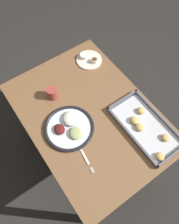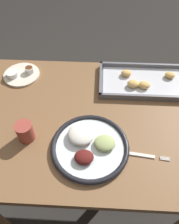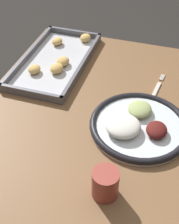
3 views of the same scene
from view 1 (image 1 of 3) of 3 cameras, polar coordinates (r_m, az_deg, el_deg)
The scene contains 7 objects.
ground_plane at distance 1.96m, azimuth -0.07°, elevation -10.23°, with size 8.00×8.00×0.00m, color #282623.
dining_table at distance 1.41m, azimuth -0.09°, elevation -2.89°, with size 1.00×0.71×0.71m.
dinner_plate at distance 1.25m, azimuth -5.28°, elevation -3.98°, with size 0.29×0.29×0.05m.
fork at distance 1.20m, azimuth -1.46°, elevation -11.18°, with size 0.20×0.04×0.00m.
saucer_plate at distance 1.53m, azimuth -0.18°, elevation 13.63°, with size 0.17×0.17×0.04m.
baking_tray at distance 1.29m, azimuth 14.41°, elevation -3.87°, with size 0.43×0.23×0.04m.
drinking_cup at distance 1.35m, azimuth -9.73°, elevation 4.91°, with size 0.06×0.06×0.08m.
Camera 1 is at (0.50, -0.35, 1.86)m, focal length 35.00 mm.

